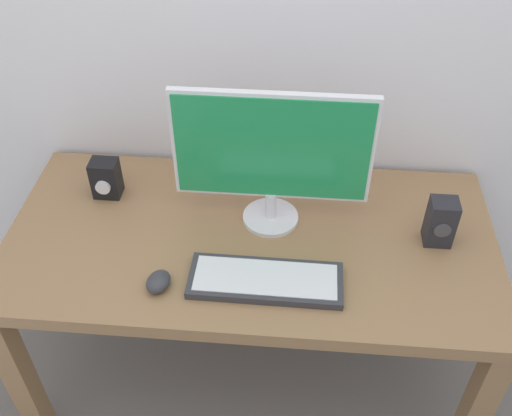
{
  "coord_description": "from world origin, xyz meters",
  "views": [
    {
      "loc": [
        0.13,
        -1.36,
        2.05
      ],
      "look_at": [
        0.02,
        0.0,
        0.84
      ],
      "focal_mm": 41.17,
      "sensor_mm": 36.0,
      "label": 1
    }
  ],
  "objects_px": {
    "monitor": "(272,154)",
    "desk": "(251,256)",
    "mouse": "(158,282)",
    "keyboard_primary": "(266,280)",
    "speaker_right": "(441,222)",
    "audio_controller": "(106,178)"
  },
  "relations": [
    {
      "from": "monitor",
      "to": "mouse",
      "type": "distance_m",
      "value": 0.51
    },
    {
      "from": "monitor",
      "to": "desk",
      "type": "bearing_deg",
      "value": -122.91
    },
    {
      "from": "desk",
      "to": "mouse",
      "type": "distance_m",
      "value": 0.37
    },
    {
      "from": "keyboard_primary",
      "to": "mouse",
      "type": "relative_size",
      "value": 5.14
    },
    {
      "from": "keyboard_primary",
      "to": "audio_controller",
      "type": "relative_size",
      "value": 3.31
    },
    {
      "from": "speaker_right",
      "to": "monitor",
      "type": "bearing_deg",
      "value": 173.2
    },
    {
      "from": "monitor",
      "to": "mouse",
      "type": "height_order",
      "value": "monitor"
    },
    {
      "from": "desk",
      "to": "mouse",
      "type": "bearing_deg",
      "value": -136.21
    },
    {
      "from": "desk",
      "to": "speaker_right",
      "type": "height_order",
      "value": "speaker_right"
    },
    {
      "from": "mouse",
      "to": "monitor",
      "type": "bearing_deg",
      "value": 61.99
    },
    {
      "from": "keyboard_primary",
      "to": "mouse",
      "type": "bearing_deg",
      "value": -172.83
    },
    {
      "from": "mouse",
      "to": "desk",
      "type": "bearing_deg",
      "value": 58.81
    },
    {
      "from": "mouse",
      "to": "keyboard_primary",
      "type": "bearing_deg",
      "value": 22.19
    },
    {
      "from": "monitor",
      "to": "mouse",
      "type": "xyz_separation_m",
      "value": [
        -0.31,
        -0.33,
        -0.24
      ]
    },
    {
      "from": "monitor",
      "to": "speaker_right",
      "type": "distance_m",
      "value": 0.57
    },
    {
      "from": "desk",
      "to": "speaker_right",
      "type": "relative_size",
      "value": 9.76
    },
    {
      "from": "monitor",
      "to": "speaker_right",
      "type": "bearing_deg",
      "value": -6.8
    },
    {
      "from": "keyboard_primary",
      "to": "speaker_right",
      "type": "height_order",
      "value": "speaker_right"
    },
    {
      "from": "mouse",
      "to": "speaker_right",
      "type": "relative_size",
      "value": 0.55
    },
    {
      "from": "monitor",
      "to": "keyboard_primary",
      "type": "distance_m",
      "value": 0.38
    },
    {
      "from": "desk",
      "to": "keyboard_primary",
      "type": "xyz_separation_m",
      "value": [
        0.06,
        -0.2,
        0.11
      ]
    },
    {
      "from": "monitor",
      "to": "mouse",
      "type": "bearing_deg",
      "value": -133.03
    }
  ]
}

